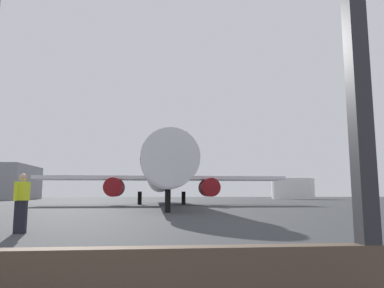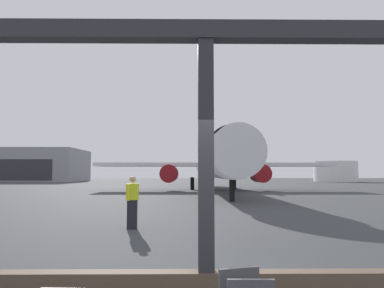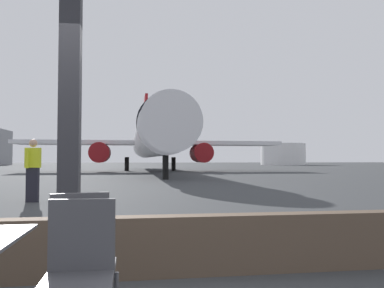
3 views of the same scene
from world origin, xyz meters
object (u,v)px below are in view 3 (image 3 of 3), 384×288
object	(u,v)px
fuel_storage_tank	(283,154)
cafe_chair_aisle_right	(80,264)
cafe_chair_aisle_left	(82,251)
airplane	(152,139)
ground_crew_worker	(33,169)

from	to	relation	value
fuel_storage_tank	cafe_chair_aisle_right	bearing A→B (deg)	-112.62
cafe_chair_aisle_left	airplane	bearing A→B (deg)	86.12
cafe_chair_aisle_left	fuel_storage_tank	distance (m)	87.66
ground_crew_worker	fuel_storage_tank	size ratio (longest dim) A/B	0.18
cafe_chair_aisle_right	ground_crew_worker	distance (m)	9.42
airplane	ground_crew_worker	size ratio (longest dim) A/B	20.81
airplane	fuel_storage_tank	size ratio (longest dim) A/B	3.69
airplane	fuel_storage_tank	bearing A→B (deg)	55.50
cafe_chair_aisle_left	airplane	size ratio (longest dim) A/B	0.03
airplane	fuel_storage_tank	world-z (taller)	airplane
cafe_chair_aisle_left	cafe_chair_aisle_right	world-z (taller)	cafe_chair_aisle_left
ground_crew_worker	fuel_storage_tank	xyz separation A→B (m)	(36.21, 72.07, 1.45)
cafe_chair_aisle_left	ground_crew_worker	distance (m)	9.09
fuel_storage_tank	cafe_chair_aisle_left	bearing A→B (deg)	-112.72
airplane	ground_crew_worker	bearing A→B (deg)	-100.21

